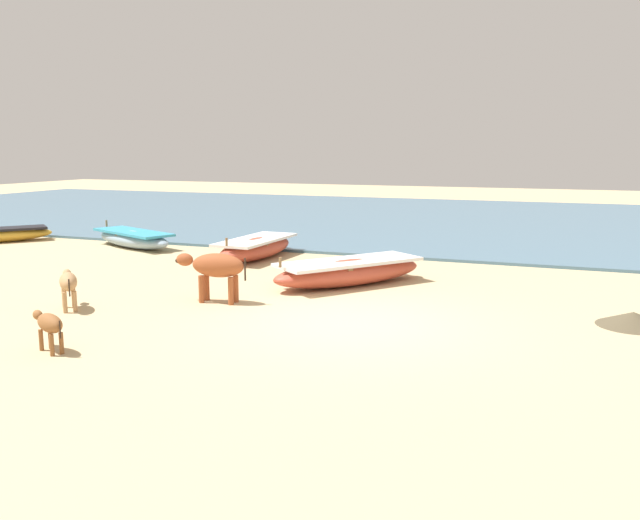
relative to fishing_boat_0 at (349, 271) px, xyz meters
name	(u,v)px	position (x,y,z in m)	size (l,w,h in m)	color
ground	(352,324)	(1.07, -3.01, -0.30)	(80.00, 80.00, 0.00)	tan
sea_water	(484,221)	(1.07, 13.66, -0.26)	(60.00, 20.00, 0.08)	slate
fishing_boat_0	(349,271)	(0.00, 0.00, 0.00)	(3.10, 3.60, 0.75)	#B74733
fishing_boat_2	(0,234)	(-12.33, 2.28, -0.05)	(2.61, 2.94, 0.64)	gold
fishing_boat_3	(133,238)	(-7.74, 2.86, -0.03)	(3.54, 2.25, 0.69)	#8CA5B7
fishing_boat_4	(256,248)	(-3.42, 2.36, 0.00)	(1.22, 3.31, 0.75)	#B74733
cow_adult_rust	(215,267)	(-1.85, -2.46, 0.39)	(1.47, 0.50, 0.95)	#9E4C28
calf_near_brown	(49,324)	(-2.52, -6.07, 0.11)	(0.85, 0.51, 0.57)	brown
calf_far_tan	(68,283)	(-4.08, -3.93, 0.20)	(0.87, 0.89, 0.69)	tan
debris_pile_0	(633,319)	(5.48, -1.46, -0.18)	(1.18, 1.18, 0.24)	brown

